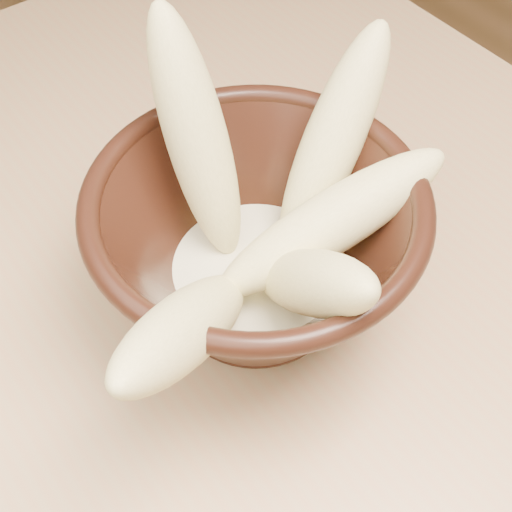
% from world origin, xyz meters
% --- Properties ---
extents(bowl, '(0.22, 0.22, 0.12)m').
position_xyz_m(bowl, '(0.22, -0.08, 0.82)').
color(bowl, black).
rests_on(bowl, table).
extents(milk_puddle, '(0.13, 0.13, 0.02)m').
position_xyz_m(milk_puddle, '(0.22, -0.08, 0.79)').
color(milk_puddle, beige).
rests_on(milk_puddle, bowl).
extents(banana_upright, '(0.05, 0.12, 0.18)m').
position_xyz_m(banana_upright, '(0.21, -0.02, 0.88)').
color(banana_upright, '#CCC078').
rests_on(banana_upright, bowl).
extents(banana_left, '(0.17, 0.13, 0.14)m').
position_xyz_m(banana_left, '(0.13, -0.13, 0.85)').
color(banana_left, '#CCC078').
rests_on(banana_left, bowl).
extents(banana_right, '(0.15, 0.09, 0.15)m').
position_xyz_m(banana_right, '(0.30, -0.06, 0.86)').
color(banana_right, '#CCC078').
rests_on(banana_right, bowl).
extents(banana_across, '(0.18, 0.07, 0.09)m').
position_xyz_m(banana_across, '(0.26, -0.11, 0.85)').
color(banana_across, '#CCC078').
rests_on(banana_across, bowl).
extents(banana_front, '(0.06, 0.13, 0.13)m').
position_xyz_m(banana_front, '(0.21, -0.14, 0.85)').
color(banana_front, '#CCC078').
rests_on(banana_front, bowl).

